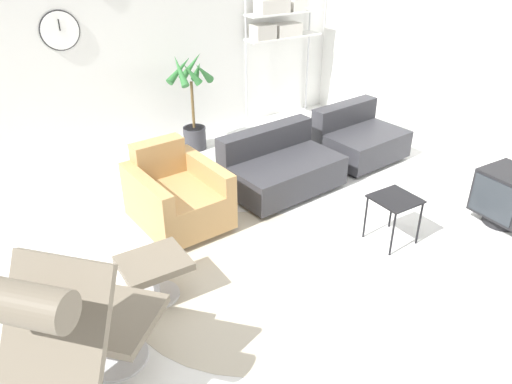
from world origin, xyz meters
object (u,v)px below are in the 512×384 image
object	(u,v)px
couch_second	(358,140)
potted_plant	(193,107)
couch_low	(280,169)
crt_television	(508,196)
armchair_red	(177,198)
side_table	(395,203)
shelf_unit	(279,21)
ottoman	(154,269)
lounge_chair	(67,319)

from	to	relation	value
couch_second	potted_plant	bearing A→B (deg)	-46.63
couch_low	crt_television	size ratio (longest dim) A/B	2.31
crt_television	potted_plant	distance (m)	3.77
armchair_red	potted_plant	size ratio (longest dim) A/B	0.77
side_table	potted_plant	distance (m)	3.01
couch_second	side_table	distance (m)	1.86
armchair_red	side_table	distance (m)	2.06
shelf_unit	armchair_red	bearing A→B (deg)	-142.50
armchair_red	side_table	bearing A→B (deg)	135.10
ottoman	shelf_unit	bearing A→B (deg)	42.24
lounge_chair	armchair_red	distance (m)	2.17
armchair_red	side_table	world-z (taller)	armchair_red
side_table	potted_plant	world-z (taller)	potted_plant
potted_plant	ottoman	bearing A→B (deg)	-122.21
ottoman	potted_plant	distance (m)	2.98
crt_television	couch_second	bearing A→B (deg)	6.12
lounge_chair	shelf_unit	bearing A→B (deg)	89.55
crt_television	potted_plant	xyz separation A→B (m)	(-1.76, 3.32, 0.26)
lounge_chair	ottoman	xyz separation A→B (m)	(0.77, 0.72, -0.43)
ottoman	couch_second	size ratio (longest dim) A/B	0.49
couch_low	shelf_unit	world-z (taller)	shelf_unit
lounge_chair	couch_second	xyz separation A→B (m)	(3.95, 1.84, -0.46)
lounge_chair	side_table	world-z (taller)	lounge_chair
couch_low	shelf_unit	bearing A→B (deg)	-129.25
crt_television	ottoman	bearing A→B (deg)	77.51
couch_low	couch_second	distance (m)	1.30
crt_television	lounge_chair	bearing A→B (deg)	89.88
shelf_unit	lounge_chair	bearing A→B (deg)	-137.64
couch_second	side_table	bearing A→B (deg)	51.61
couch_low	couch_second	size ratio (longest dim) A/B	1.23
armchair_red	crt_television	size ratio (longest dim) A/B	1.71
lounge_chair	couch_second	distance (m)	4.38
lounge_chair	ottoman	bearing A→B (deg)	90.00
lounge_chair	couch_low	size ratio (longest dim) A/B	0.91
lounge_chair	couch_second	world-z (taller)	lounge_chair
couch_second	crt_television	world-z (taller)	couch_second
side_table	armchair_red	bearing A→B (deg)	139.45
potted_plant	shelf_unit	distance (m)	1.79
armchair_red	shelf_unit	xyz separation A→B (m)	(2.51, 1.93, 1.14)
armchair_red	couch_low	size ratio (longest dim) A/B	0.74
side_table	potted_plant	xyz separation A→B (m)	(-0.59, 2.94, 0.16)
couch_second	shelf_unit	world-z (taller)	shelf_unit
lounge_chair	crt_television	world-z (taller)	lounge_chair
couch_low	couch_second	bearing A→B (deg)	-179.18
armchair_red	couch_low	world-z (taller)	armchair_red
armchair_red	couch_second	bearing A→B (deg)	-179.54
potted_plant	couch_second	bearing A→B (deg)	-41.05
lounge_chair	side_table	xyz separation A→B (m)	(2.94, 0.28, -0.30)
ottoman	couch_second	bearing A→B (deg)	19.42
ottoman	couch_low	world-z (taller)	couch_low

